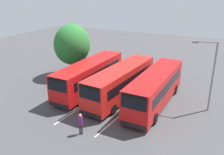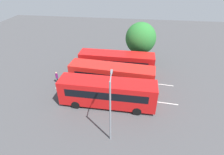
{
  "view_description": "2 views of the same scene",
  "coord_description": "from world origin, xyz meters",
  "views": [
    {
      "loc": [
        22.0,
        9.81,
        11.09
      ],
      "look_at": [
        -0.09,
        -1.2,
        1.86
      ],
      "focal_mm": 38.97,
      "sensor_mm": 36.0,
      "label": 1
    },
    {
      "loc": [
        -2.38,
        20.31,
        14.28
      ],
      "look_at": [
        0.38,
        0.12,
        1.57
      ],
      "focal_mm": 28.86,
      "sensor_mm": 36.0,
      "label": 2
    }
  ],
  "objects": [
    {
      "name": "ground_plane",
      "position": [
        0.0,
        0.0,
        0.0
      ],
      "size": [
        75.85,
        75.85,
        0.0
      ],
      "primitive_type": "plane",
      "color": "#424244"
    },
    {
      "name": "lane_stripe_inner_left",
      "position": [
        0.0,
        2.03,
        0.0
      ],
      "size": [
        16.16,
        1.48,
        0.01
      ],
      "primitive_type": "cube",
      "rotation": [
        0.0,
        0.0,
        -0.08
      ],
      "color": "silver",
      "rests_on": "ground"
    },
    {
      "name": "bus_center_left",
      "position": [
        0.48,
        0.12,
        1.82
      ],
      "size": [
        11.31,
        3.4,
        3.32
      ],
      "rotation": [
        0.0,
        0.0,
        -0.08
      ],
      "color": "red",
      "rests_on": "ground"
    },
    {
      "name": "lane_stripe_outer_left",
      "position": [
        0.0,
        -2.03,
        0.0
      ],
      "size": [
        16.16,
        1.48,
        0.01
      ],
      "primitive_type": "cube",
      "rotation": [
        0.0,
        0.0,
        -0.08
      ],
      "color": "silver",
      "rests_on": "ground"
    },
    {
      "name": "bus_far_left",
      "position": [
        0.26,
        -3.83,
        1.82
      ],
      "size": [
        11.19,
        2.81,
        3.32
      ],
      "rotation": [
        0.0,
        0.0,
        -0.02
      ],
      "color": "red",
      "rests_on": "ground"
    },
    {
      "name": "bus_center_right",
      "position": [
        0.45,
        3.82,
        1.82
      ],
      "size": [
        11.19,
        2.82,
        3.32
      ],
      "rotation": [
        0.0,
        0.0,
        -0.02
      ],
      "color": "red",
      "rests_on": "ground"
    },
    {
      "name": "depot_tree",
      "position": [
        -3.19,
        -8.48,
        4.14
      ],
      "size": [
        4.97,
        4.48,
        6.76
      ],
      "color": "#4C3823",
      "rests_on": "ground"
    },
    {
      "name": "pedestrian",
      "position": [
        8.18,
        0.15,
        1.09
      ],
      "size": [
        0.45,
        0.45,
        1.82
      ],
      "rotation": [
        0.0,
        0.0,
        3.9
      ],
      "color": "#232833",
      "rests_on": "ground"
    },
    {
      "name": "street_lamp",
      "position": [
        -0.63,
        8.55,
        3.85
      ],
      "size": [
        0.34,
        2.22,
        6.64
      ],
      "rotation": [
        0.0,
        0.0,
        -1.5
      ],
      "color": "gray",
      "rests_on": "ground"
    }
  ]
}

